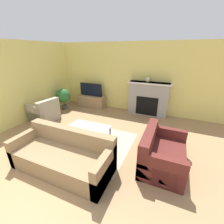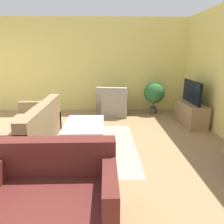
{
  "view_description": "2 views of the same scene",
  "coord_description": "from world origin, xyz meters",
  "px_view_note": "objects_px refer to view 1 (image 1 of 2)",
  "views": [
    {
      "loc": [
        2.04,
        -0.82,
        2.4
      ],
      "look_at": [
        0.45,
        2.88,
        0.72
      ],
      "focal_mm": 24.0,
      "sensor_mm": 36.0,
      "label": 1
    },
    {
      "loc": [
        3.85,
        2.59,
        1.7
      ],
      "look_at": [
        0.22,
        2.7,
        0.72
      ],
      "focal_mm": 35.0,
      "sensor_mm": 36.0,
      "label": 2
    }
  ],
  "objects_px": {
    "tv": "(91,90)",
    "coffee_table": "(88,129)",
    "potted_plant": "(63,96)",
    "mantel_clock": "(148,79)",
    "couch_loveseat": "(161,154)",
    "armchair_by_window": "(45,113)",
    "couch_sectional": "(64,156)"
  },
  "relations": [
    {
      "from": "couch_sectional",
      "to": "potted_plant",
      "type": "xyz_separation_m",
      "value": [
        -2.35,
        2.83,
        0.29
      ]
    },
    {
      "from": "tv",
      "to": "armchair_by_window",
      "type": "distance_m",
      "value": 2.13
    },
    {
      "from": "couch_sectional",
      "to": "couch_loveseat",
      "type": "distance_m",
      "value": 2.12
    },
    {
      "from": "couch_sectional",
      "to": "armchair_by_window",
      "type": "xyz_separation_m",
      "value": [
        -2.22,
        1.63,
        0.01
      ]
    },
    {
      "from": "coffee_table",
      "to": "couch_loveseat",
      "type": "bearing_deg",
      "value": -4.25
    },
    {
      "from": "potted_plant",
      "to": "coffee_table",
      "type": "bearing_deg",
      "value": -37.67
    },
    {
      "from": "potted_plant",
      "to": "mantel_clock",
      "type": "xyz_separation_m",
      "value": [
        3.35,
        0.83,
        0.81
      ]
    },
    {
      "from": "tv",
      "to": "couch_sectional",
      "type": "distance_m",
      "value": 3.83
    },
    {
      "from": "coffee_table",
      "to": "couch_sectional",
      "type": "bearing_deg",
      "value": -88.65
    },
    {
      "from": "tv",
      "to": "potted_plant",
      "type": "xyz_separation_m",
      "value": [
        -0.96,
        -0.71,
        -0.21
      ]
    },
    {
      "from": "tv",
      "to": "coffee_table",
      "type": "bearing_deg",
      "value": -61.34
    },
    {
      "from": "tv",
      "to": "mantel_clock",
      "type": "bearing_deg",
      "value": 2.94
    },
    {
      "from": "couch_sectional",
      "to": "armchair_by_window",
      "type": "relative_size",
      "value": 2.33
    },
    {
      "from": "couch_sectional",
      "to": "mantel_clock",
      "type": "height_order",
      "value": "mantel_clock"
    },
    {
      "from": "tv",
      "to": "couch_loveseat",
      "type": "bearing_deg",
      "value": -38.6
    },
    {
      "from": "potted_plant",
      "to": "couch_sectional",
      "type": "bearing_deg",
      "value": -50.28
    },
    {
      "from": "mantel_clock",
      "to": "potted_plant",
      "type": "bearing_deg",
      "value": -166.11
    },
    {
      "from": "couch_sectional",
      "to": "couch_loveseat",
      "type": "relative_size",
      "value": 1.67
    },
    {
      "from": "couch_sectional",
      "to": "potted_plant",
      "type": "height_order",
      "value": "potted_plant"
    },
    {
      "from": "couch_sectional",
      "to": "couch_loveseat",
      "type": "height_order",
      "value": "same"
    },
    {
      "from": "couch_sectional",
      "to": "armchair_by_window",
      "type": "height_order",
      "value": "same"
    },
    {
      "from": "couch_loveseat",
      "to": "mantel_clock",
      "type": "bearing_deg",
      "value": 18.29
    },
    {
      "from": "tv",
      "to": "mantel_clock",
      "type": "height_order",
      "value": "mantel_clock"
    },
    {
      "from": "armchair_by_window",
      "to": "potted_plant",
      "type": "bearing_deg",
      "value": -165.93
    },
    {
      "from": "couch_loveseat",
      "to": "mantel_clock",
      "type": "distance_m",
      "value": 3.12
    },
    {
      "from": "armchair_by_window",
      "to": "mantel_clock",
      "type": "bearing_deg",
      "value": 130.11
    },
    {
      "from": "couch_loveseat",
      "to": "mantel_clock",
      "type": "xyz_separation_m",
      "value": [
        -0.92,
        2.77,
        1.1
      ]
    },
    {
      "from": "mantel_clock",
      "to": "couch_loveseat",
      "type": "bearing_deg",
      "value": -71.71
    },
    {
      "from": "tv",
      "to": "mantel_clock",
      "type": "distance_m",
      "value": 2.47
    },
    {
      "from": "coffee_table",
      "to": "mantel_clock",
      "type": "height_order",
      "value": "mantel_clock"
    },
    {
      "from": "armchair_by_window",
      "to": "potted_plant",
      "type": "distance_m",
      "value": 1.23
    },
    {
      "from": "potted_plant",
      "to": "mantel_clock",
      "type": "relative_size",
      "value": 4.52
    }
  ]
}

